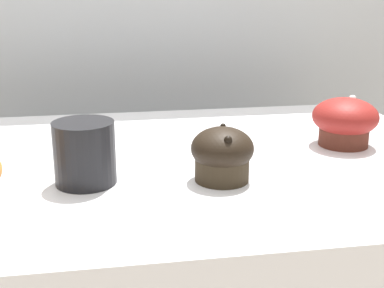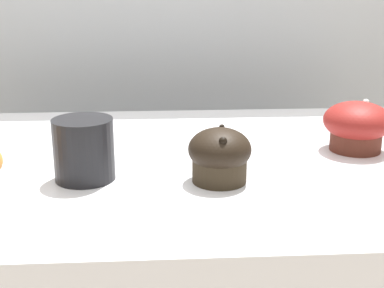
% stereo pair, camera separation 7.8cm
% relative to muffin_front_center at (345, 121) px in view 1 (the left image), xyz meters
% --- Properties ---
extents(wall_back, '(3.20, 0.10, 1.80)m').
position_rel_muffin_front_center_xyz_m(wall_back, '(-0.33, 0.58, -0.03)').
color(wall_back, '#B2B7BC').
rests_on(wall_back, ground).
extents(muffin_front_center, '(0.11, 0.11, 0.09)m').
position_rel_muffin_front_center_xyz_m(muffin_front_center, '(0.00, 0.00, 0.00)').
color(muffin_front_center, '#52241A').
rests_on(muffin_front_center, display_counter).
extents(muffin_back_right, '(0.09, 0.09, 0.08)m').
position_rel_muffin_front_center_xyz_m(muffin_back_right, '(-0.24, -0.13, -0.00)').
color(muffin_back_right, '#302619').
rests_on(muffin_back_right, display_counter).
extents(coffee_cup, '(0.09, 0.12, 0.09)m').
position_rel_muffin_front_center_xyz_m(coffee_cup, '(-0.44, -0.10, 0.00)').
color(coffee_cup, black).
rests_on(coffee_cup, display_counter).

